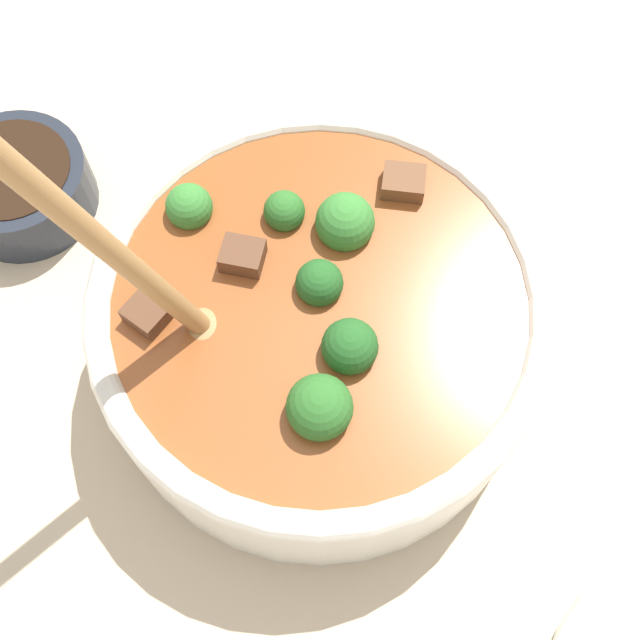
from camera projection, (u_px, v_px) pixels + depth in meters
The scene contains 3 objects.
ground_plane at pixel (320, 356), 0.53m from camera, with size 4.00×4.00×0.00m, color #C6B293.
stew_bowl at pixel (319, 324), 0.48m from camera, with size 0.27×0.27×0.29m.
condiment_bowl at pixel (19, 184), 0.55m from camera, with size 0.10×0.10×0.04m.
Camera 1 is at (-0.20, 0.00, 0.49)m, focal length 45.00 mm.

